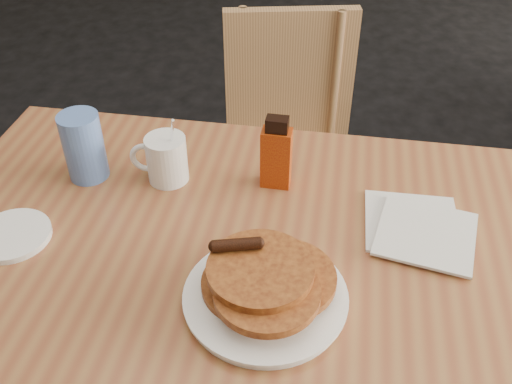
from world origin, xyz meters
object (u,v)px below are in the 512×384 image
Objects in this scene: chair_main_far at (286,132)px; blue_tumbler at (84,146)px; main_table at (248,269)px; pancake_plate at (265,288)px; syrup_bottle at (276,155)px; coffee_mug at (165,158)px.

chair_main_far is 0.75m from blue_tumbler.
blue_tumbler is at bearing 151.62° from main_table.
pancake_plate is 1.71× the size of syrup_bottle.
main_table is 9.30× the size of blue_tumbler.
blue_tumbler is (-0.36, 0.19, 0.11)m from main_table.
pancake_plate is 0.31m from syrup_bottle.
coffee_mug is 1.08× the size of blue_tumbler.
blue_tumbler is (-0.40, 0.30, 0.04)m from pancake_plate.
pancake_plate reaches higher than main_table.
coffee_mug is (-0.19, 0.20, 0.09)m from main_table.
syrup_bottle is 1.09× the size of blue_tumbler.
syrup_bottle reaches higher than chair_main_far.
syrup_bottle is at bearing 2.05° from blue_tumbler.
pancake_plate is 1.86× the size of blue_tumbler.
pancake_plate is at bearing -36.73° from blue_tumbler.
chair_main_far is at bearing 91.35° from pancake_plate.
blue_tumbler is at bearing -132.92° from chair_main_far.
blue_tumbler reaches higher than pancake_plate.
pancake_plate is at bearing -84.24° from syrup_bottle.
main_table is 8.52× the size of syrup_bottle.
chair_main_far reaches higher than pancake_plate.
chair_main_far is at bearing 95.07° from syrup_bottle.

